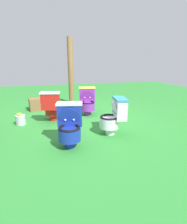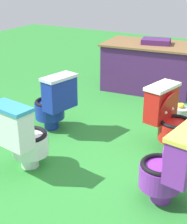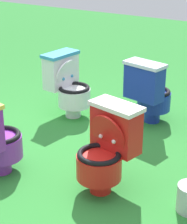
% 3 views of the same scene
% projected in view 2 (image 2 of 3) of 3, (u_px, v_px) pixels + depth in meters
% --- Properties ---
extents(ground, '(14.00, 14.00, 0.00)m').
position_uv_depth(ground, '(143.00, 170.00, 3.42)').
color(ground, '#2D8433').
extents(toilet_red, '(0.57, 0.50, 0.73)m').
position_uv_depth(toilet_red, '(169.00, 118.00, 3.70)').
color(toilet_red, red).
rests_on(toilet_red, ground).
extents(toilet_purple, '(0.55, 0.47, 0.73)m').
position_uv_depth(toilet_purple, '(172.00, 166.00, 2.80)').
color(toilet_purple, purple).
rests_on(toilet_purple, ground).
extents(toilet_white, '(0.47, 0.55, 0.73)m').
position_uv_depth(toilet_white, '(22.00, 136.00, 3.30)').
color(toilet_white, white).
rests_on(toilet_white, ground).
extents(toilet_blue, '(0.57, 0.50, 0.73)m').
position_uv_depth(toilet_blue, '(54.00, 102.00, 4.13)').
color(toilet_blue, '#192D9E').
rests_on(toilet_blue, ground).
extents(vendor_table, '(1.53, 0.98, 0.85)m').
position_uv_depth(vendor_table, '(149.00, 66.00, 5.53)').
color(vendor_table, '#4C2360').
rests_on(vendor_table, ground).
extents(lemon_bucket, '(0.22, 0.22, 0.28)m').
position_uv_depth(lemon_bucket, '(180.00, 115.00, 4.40)').
color(lemon_bucket, '#B7B7BF').
rests_on(lemon_bucket, ground).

